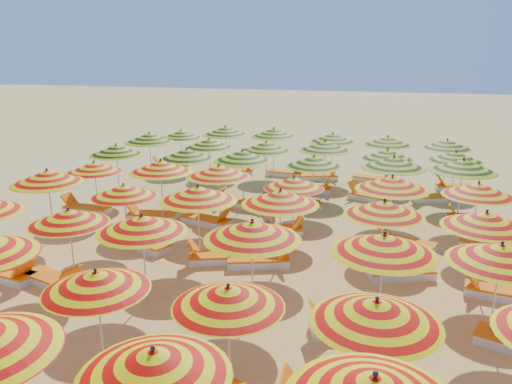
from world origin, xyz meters
TOP-DOWN VIEW (x-y plane):
  - ground at (0.00, 0.00)m, footprint 120.00×120.00m
  - umbrella_3 at (1.10, -8.57)m, footprint 2.07×2.07m
  - umbrella_8 at (-1.06, -6.49)m, footprint 1.96×1.96m
  - umbrella_9 at (1.40, -6.43)m, footprint 2.06×2.06m
  - umbrella_10 at (3.80, -6.50)m, footprint 2.34×2.34m
  - umbrella_13 at (-3.65, -3.60)m, footprint 1.98×1.98m
  - umbrella_14 at (-1.50, -3.90)m, footprint 2.10×2.10m
  - umbrella_15 at (1.08, -3.80)m, footprint 2.63×2.63m
  - umbrella_16 at (3.85, -3.89)m, footprint 2.74×2.74m
  - umbrella_17 at (6.08, -3.60)m, footprint 2.23×2.23m
  - umbrella_18 at (-6.15, -1.06)m, footprint 2.63×2.63m
  - umbrella_19 at (-3.61, -1.01)m, footprint 2.03×2.03m
  - umbrella_20 at (-1.11, -1.43)m, footprint 2.63×2.63m
  - umbrella_21 at (1.10, -1.05)m, footprint 2.70×2.70m
  - umbrella_22 at (3.81, -1.09)m, footprint 2.26×2.26m
  - umbrella_23 at (6.14, -1.44)m, footprint 2.14×2.14m
  - umbrella_24 at (-6.16, 1.45)m, footprint 2.55×2.55m
  - umbrella_25 at (-3.53, 1.30)m, footprint 2.57×2.57m
  - umbrella_26 at (-1.50, 1.41)m, footprint 2.18×2.18m
  - umbrella_27 at (1.03, 1.22)m, footprint 2.09×2.09m
  - umbrella_28 at (3.97, 1.08)m, footprint 2.32×2.32m
  - umbrella_29 at (6.39, 1.45)m, footprint 2.04×2.04m
  - umbrella_30 at (-6.51, 3.56)m, footprint 2.25×2.25m
  - umbrella_31 at (-3.58, 3.70)m, footprint 2.19×2.19m
  - umbrella_32 at (-1.33, 3.58)m, footprint 2.68×2.68m
  - umbrella_33 at (1.23, 3.95)m, footprint 2.28×2.28m
  - umbrella_34 at (4.01, 3.81)m, footprint 2.68×2.68m
  - umbrella_35 at (6.24, 3.87)m, footprint 2.59×2.59m
  - umbrella_36 at (-6.37, 6.14)m, footprint 2.65×2.65m
  - umbrella_37 at (-3.64, 6.27)m, footprint 2.35×2.35m
  - umbrella_38 at (-1.07, 6.05)m, footprint 2.55×2.55m
  - umbrella_39 at (1.31, 6.39)m, footprint 2.85×2.85m
  - umbrella_40 at (3.77, 6.08)m, footprint 2.25×2.25m
  - umbrella_41 at (6.25, 6.19)m, footprint 2.45×2.45m
  - umbrella_42 at (-6.08, 8.88)m, footprint 2.52×2.52m
  - umbrella_43 at (-3.77, 8.85)m, footprint 2.87×2.87m
  - umbrella_44 at (-1.44, 9.02)m, footprint 2.79×2.79m
  - umbrella_45 at (1.33, 8.83)m, footprint 2.64×2.64m
  - umbrella_46 at (3.74, 8.56)m, footprint 2.29×2.29m
  - umbrella_47 at (6.17, 8.60)m, footprint 2.11×2.11m
  - lounger_5 at (0.80, -6.61)m, footprint 1.82×0.96m
  - lounger_8 at (-5.54, -3.80)m, footprint 1.81×0.90m
  - lounger_9 at (-4.15, -3.80)m, footprint 1.83×1.05m
  - lounger_10 at (3.26, -4.04)m, footprint 1.83×1.16m
  - lounger_12 at (-3.10, -0.91)m, footprint 1.82×1.26m
  - lounger_13 at (-0.61, -1.34)m, footprint 1.83×1.15m
  - lounger_14 at (0.59, -1.26)m, footprint 1.83×1.12m
  - lounger_15 at (4.31, -1.04)m, footprint 1.83×1.15m
  - lounger_16 at (6.64, -1.56)m, footprint 1.81×0.88m
  - lounger_17 at (-6.76, 1.58)m, footprint 1.73×0.58m
  - lounger_18 at (-4.12, 1.54)m, footprint 1.81×0.89m
  - lounger_19 at (-2.00, 1.53)m, footprint 1.82×0.98m
  - lounger_20 at (0.53, 1.25)m, footprint 1.82×0.99m
  - lounger_21 at (4.48, 1.13)m, footprint 1.82×1.02m
  - lounger_22 at (6.98, 1.60)m, footprint 1.83×1.08m
  - lounger_23 at (-2.98, 3.88)m, footprint 1.77×0.71m
  - lounger_24 at (-0.74, 3.48)m, footprint 1.83×1.15m
  - lounger_25 at (0.64, 4.11)m, footprint 1.83×1.13m
  - lounger_26 at (6.74, 4.10)m, footprint 1.79×0.77m
  - lounger_27 at (0.81, 6.45)m, footprint 1.78×0.73m
  - lounger_28 at (3.18, 5.90)m, footprint 1.82×1.20m
  - lounger_29 at (5.66, 6.41)m, footprint 1.83×1.04m
  - lounger_30 at (-6.67, 8.77)m, footprint 1.83×1.05m
  - lounger_31 at (-3.17, 8.65)m, footprint 1.78×0.73m
  - lounger_32 at (-0.84, 8.87)m, footprint 1.79×0.78m
  - lounger_33 at (0.83, 8.65)m, footprint 1.83×1.06m
  - lounger_34 at (3.24, 8.80)m, footprint 1.82×1.02m
  - lounger_35 at (6.67, 8.34)m, footprint 1.80×0.85m
  - beachgoer_a at (0.38, 1.00)m, footprint 0.51×0.55m
  - beachgoer_b at (0.24, 0.91)m, footprint 0.84×0.91m

SIDE VIEW (x-z plane):
  - ground at x=0.00m, z-range 0.00..0.00m
  - lounger_5 at x=0.80m, z-range -0.19..0.50m
  - lounger_8 at x=-5.54m, z-range -0.19..0.50m
  - lounger_9 at x=-4.15m, z-range -0.19..0.50m
  - lounger_10 at x=3.26m, z-range -0.19..0.50m
  - lounger_12 at x=-3.10m, z-range -0.19..0.50m
  - lounger_13 at x=-0.61m, z-range -0.19..0.50m
  - lounger_14 at x=0.59m, z-range -0.19..0.50m
  - lounger_15 at x=4.31m, z-range -0.19..0.50m
  - lounger_16 at x=6.64m, z-range -0.19..0.50m
  - lounger_17 at x=-6.76m, z-range -0.19..0.50m
  - lounger_18 at x=-4.12m, z-range -0.19..0.50m
  - lounger_19 at x=-2.00m, z-range -0.19..0.50m
  - lounger_20 at x=0.53m, z-range -0.19..0.50m
  - lounger_21 at x=4.48m, z-range -0.19..0.50m
  - lounger_22 at x=6.98m, z-range -0.19..0.50m
  - lounger_23 at x=-2.98m, z-range -0.19..0.50m
  - lounger_24 at x=-0.74m, z-range -0.19..0.50m
  - lounger_25 at x=0.64m, z-range -0.19..0.50m
  - lounger_26 at x=6.74m, z-range -0.19..0.50m
  - lounger_27 at x=0.81m, z-range -0.19..0.50m
  - lounger_28 at x=3.18m, z-range -0.19..0.50m
  - lounger_29 at x=5.66m, z-range -0.19..0.50m
  - lounger_30 at x=-6.67m, z-range -0.19..0.50m
  - lounger_31 at x=-3.17m, z-range -0.19..0.50m
  - lounger_32 at x=-0.84m, z-range -0.19..0.50m
  - lounger_33 at x=0.83m, z-range -0.19..0.50m
  - lounger_34 at x=3.24m, z-range -0.19..0.50m
  - lounger_35 at x=6.67m, z-range -0.19..0.50m
  - beachgoer_a at x=0.38m, z-range 0.00..1.27m
  - beachgoer_b at x=0.24m, z-range 0.00..1.50m
  - umbrella_27 at x=1.03m, z-range 0.77..2.80m
  - umbrella_19 at x=-3.61m, z-range 0.77..2.80m
  - umbrella_42 at x=-6.08m, z-range 0.77..2.80m
  - umbrella_24 at x=-6.16m, z-range 0.77..2.81m
  - umbrella_8 at x=-1.06m, z-range 0.78..2.82m
  - umbrella_9 at x=1.40m, z-range 0.78..2.82m
  - umbrella_13 at x=-3.65m, z-range 0.79..2.86m
  - umbrella_40 at x=3.77m, z-range 0.81..2.92m
  - umbrella_29 at x=6.39m, z-range 0.82..2.96m
  - umbrella_41 at x=6.25m, z-range 0.82..2.97m
  - umbrella_33 at x=1.23m, z-range 0.82..2.97m
  - umbrella_22 at x=3.81m, z-range 0.82..2.98m
  - umbrella_3 at x=1.10m, z-range 0.82..2.98m
  - umbrella_10 at x=3.80m, z-range 0.82..2.99m
  - umbrella_37 at x=-3.64m, z-range 0.82..2.99m
  - umbrella_23 at x=6.14m, z-range 0.83..3.00m
  - umbrella_47 at x=6.17m, z-range 0.83..3.02m
  - umbrella_17 at x=6.08m, z-range 0.83..3.03m
  - umbrella_38 at x=-1.07m, z-range 0.84..3.04m
  - umbrella_14 at x=-1.50m, z-range 0.84..3.05m
  - umbrella_45 at x=1.33m, z-range 0.84..3.05m
  - umbrella_26 at x=-1.50m, z-range 0.84..3.06m
  - umbrella_31 at x=-3.58m, z-range 0.85..3.07m
  - umbrella_46 at x=3.74m, z-range 0.85..3.07m
  - umbrella_21 at x=1.10m, z-range 0.85..3.08m
  - umbrella_30 at x=-6.51m, z-range 0.86..3.11m
  - umbrella_15 at x=1.08m, z-range 0.87..3.14m
  - umbrella_25 at x=-3.53m, z-range 0.87..3.14m
  - umbrella_20 at x=-1.11m, z-range 0.87..3.14m
  - umbrella_28 at x=3.97m, z-range 0.87..3.16m
  - umbrella_16 at x=3.85m, z-range 0.87..3.16m
  - umbrella_39 at x=1.31m, z-range 0.87..3.17m
  - umbrella_32 at x=-1.33m, z-range 0.88..3.19m
  - umbrella_44 at x=-1.44m, z-range 0.88..3.19m
  - umbrella_18 at x=-6.15m, z-range 0.88..3.21m
  - umbrella_43 at x=-3.77m, z-range 0.88..3.21m
  - umbrella_34 at x=4.01m, z-range 0.88..3.21m
  - umbrella_36 at x=-6.37m, z-range 0.88..3.21m
  - umbrella_35 at x=6.24m, z-range 0.89..3.22m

